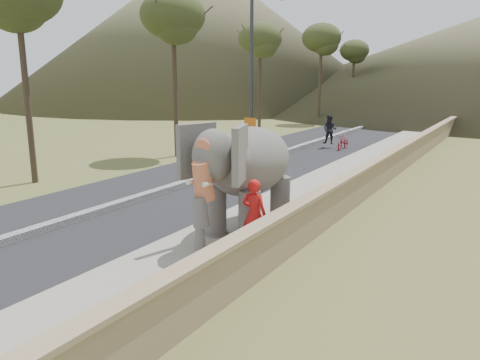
{
  "coord_description": "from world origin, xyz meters",
  "views": [
    {
      "loc": [
        6.27,
        -5.78,
        4.35
      ],
      "look_at": [
        0.2,
        4.25,
        1.7
      ],
      "focal_mm": 35.0,
      "sensor_mm": 36.0,
      "label": 1
    }
  ],
  "objects": [
    {
      "name": "hill_left",
      "position": [
        -38.0,
        55.0,
        11.0
      ],
      "size": [
        60.0,
        60.0,
        22.0
      ],
      "primitive_type": "cone",
      "color": "brown",
      "rests_on": "ground"
    },
    {
      "name": "lamppost",
      "position": [
        -4.69,
        13.89,
        4.87
      ],
      "size": [
        1.76,
        0.36,
        8.0
      ],
      "color": "#303135",
      "rests_on": "ground"
    },
    {
      "name": "ground",
      "position": [
        0.0,
        0.0,
        0.0
      ],
      "size": [
        160.0,
        160.0,
        0.0
      ],
      "primitive_type": "plane",
      "color": "olive",
      "rests_on": "ground"
    },
    {
      "name": "walkway",
      "position": [
        0.0,
        10.0,
        0.07
      ],
      "size": [
        3.0,
        120.0,
        0.15
      ],
      "primitive_type": "cube",
      "color": "#9E9687",
      "rests_on": "ground"
    },
    {
      "name": "road",
      "position": [
        -5.0,
        10.0,
        0.01
      ],
      "size": [
        7.0,
        120.0,
        0.03
      ],
      "primitive_type": "cube",
      "color": "black",
      "rests_on": "ground"
    },
    {
      "name": "parapet",
      "position": [
        1.65,
        10.0,
        0.55
      ],
      "size": [
        0.3,
        120.0,
        1.1
      ],
      "primitive_type": "cube",
      "color": "tan",
      "rests_on": "ground"
    },
    {
      "name": "signboard",
      "position": [
        -4.5,
        12.91,
        1.64
      ],
      "size": [
        0.6,
        0.08,
        2.4
      ],
      "color": "#2D2D33",
      "rests_on": "ground"
    },
    {
      "name": "trees",
      "position": [
        0.41,
        27.57,
        4.08
      ],
      "size": [
        48.18,
        43.54,
        9.0
      ],
      "color": "#473828",
      "rests_on": "ground"
    },
    {
      "name": "median",
      "position": [
        -5.0,
        10.0,
        0.11
      ],
      "size": [
        0.35,
        120.0,
        0.22
      ],
      "primitive_type": "cube",
      "color": "black",
      "rests_on": "ground"
    },
    {
      "name": "elephant_and_man",
      "position": [
        0.02,
        5.05,
        1.63
      ],
      "size": [
        2.35,
        4.17,
        2.98
      ],
      "color": "slate",
      "rests_on": "ground"
    },
    {
      "name": "motorcyclist",
      "position": [
        -3.18,
        20.9,
        0.81
      ],
      "size": [
        1.61,
        1.71,
        2.01
      ],
      "color": "maroon",
      "rests_on": "ground"
    }
  ]
}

